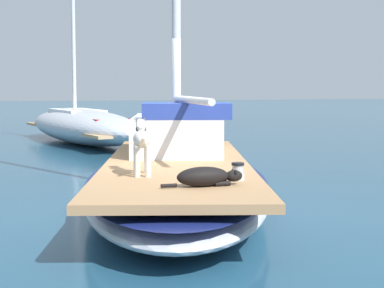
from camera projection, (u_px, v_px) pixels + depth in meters
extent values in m
plane|color=navy|center=(177.00, 206.00, 9.24)|extent=(120.00, 120.00, 0.00)
ellipsoid|color=#B2B7C1|center=(177.00, 187.00, 9.21)|extent=(3.90, 7.56, 0.56)
ellipsoid|color=navy|center=(177.00, 175.00, 9.20)|extent=(3.92, 7.59, 0.08)
cube|color=#A37A51|center=(177.00, 165.00, 9.18)|extent=(3.34, 6.90, 0.10)
cylinder|color=silver|center=(192.00, 100.00, 8.92)|extent=(0.10, 2.20, 0.10)
cube|color=silver|center=(177.00, 134.00, 10.34)|extent=(1.81, 2.44, 0.60)
cube|color=navy|center=(187.00, 111.00, 9.56)|extent=(1.44, 0.95, 0.24)
ellipsoid|color=black|center=(203.00, 177.00, 6.93)|extent=(0.62, 0.32, 0.22)
ellipsoid|color=black|center=(234.00, 176.00, 7.05)|extent=(0.21, 0.15, 0.13)
cone|color=black|center=(232.00, 171.00, 7.09)|extent=(0.05, 0.05, 0.05)
cone|color=black|center=(235.00, 172.00, 7.01)|extent=(0.05, 0.05, 0.05)
cylinder|color=black|center=(219.00, 182.00, 7.07)|extent=(0.18, 0.07, 0.06)
cylinder|color=black|center=(222.00, 184.00, 6.95)|extent=(0.18, 0.07, 0.06)
cylinder|color=black|center=(169.00, 186.00, 6.82)|extent=(0.18, 0.06, 0.04)
ellipsoid|color=silver|center=(142.00, 139.00, 7.78)|extent=(0.27, 0.54, 0.22)
cylinder|color=silver|center=(136.00, 158.00, 7.97)|extent=(0.07, 0.07, 0.38)
cylinder|color=silver|center=(147.00, 158.00, 7.99)|extent=(0.07, 0.07, 0.38)
cylinder|color=silver|center=(137.00, 162.00, 7.61)|extent=(0.07, 0.07, 0.38)
cylinder|color=silver|center=(148.00, 162.00, 7.63)|extent=(0.07, 0.07, 0.38)
cylinder|color=silver|center=(141.00, 129.00, 8.00)|extent=(0.13, 0.20, 0.19)
ellipsoid|color=silver|center=(141.00, 124.00, 8.11)|extent=(0.15, 0.23, 0.13)
cone|color=#504E4A|center=(137.00, 119.00, 8.10)|extent=(0.05, 0.05, 0.06)
cone|color=#504E4A|center=(144.00, 119.00, 8.11)|extent=(0.05, 0.05, 0.06)
torus|color=black|center=(141.00, 129.00, 8.00)|extent=(0.15, 0.13, 0.10)
cylinder|color=silver|center=(143.00, 139.00, 7.42)|extent=(0.07, 0.23, 0.12)
cylinder|color=#B7B7BC|center=(238.00, 177.00, 7.38)|extent=(0.16, 0.16, 0.08)
cylinder|color=#B7B7BC|center=(238.00, 169.00, 7.37)|extent=(0.13, 0.13, 0.10)
cylinder|color=black|center=(238.00, 164.00, 7.36)|extent=(0.15, 0.15, 0.03)
ellipsoid|color=#B2B7C1|center=(83.00, 126.00, 18.97)|extent=(4.11, 7.83, 1.03)
cube|color=tan|center=(83.00, 129.00, 18.97)|extent=(3.50, 6.99, 0.08)
cube|color=silver|center=(77.00, 118.00, 19.44)|extent=(1.72, 2.49, 0.52)
cube|color=maroon|center=(99.00, 124.00, 17.81)|extent=(1.63, 2.47, 0.36)
cylinder|color=silver|center=(74.00, 42.00, 19.38)|extent=(0.12, 0.12, 5.27)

